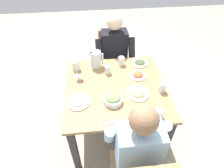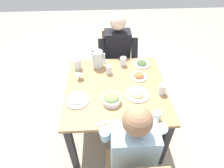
{
  "view_description": "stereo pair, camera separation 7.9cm",
  "coord_description": "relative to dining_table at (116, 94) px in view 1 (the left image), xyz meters",
  "views": [
    {
      "loc": [
        -0.2,
        -1.39,
        2.02
      ],
      "look_at": [
        -0.04,
        0.02,
        0.75
      ],
      "focal_mm": 30.4,
      "sensor_mm": 36.0,
      "label": 1
    },
    {
      "loc": [
        -0.12,
        -1.39,
        2.02
      ],
      "look_at": [
        -0.04,
        0.02,
        0.75
      ],
      "focal_mm": 30.4,
      "sensor_mm": 36.0,
      "label": 2
    }
  ],
  "objects": [
    {
      "name": "plate_dolmas",
      "position": [
        0.32,
        0.37,
        0.12
      ],
      "size": [
        0.19,
        0.19,
        0.04
      ],
      "color": "white",
      "rests_on": "dining_table"
    },
    {
      "name": "water_pitcher",
      "position": [
        -0.18,
        0.37,
        0.2
      ],
      "size": [
        0.16,
        0.12,
        0.19
      ],
      "color": "silver",
      "rests_on": "dining_table"
    },
    {
      "name": "water_glass_by_pitcher",
      "position": [
        0.31,
        -0.42,
        0.15
      ],
      "size": [
        0.07,
        0.07,
        0.09
      ],
      "primitive_type": "cylinder",
      "color": "silver",
      "rests_on": "dining_table"
    },
    {
      "name": "water_glass_far_left",
      "position": [
        0.43,
        -0.11,
        0.16
      ],
      "size": [
        0.07,
        0.07,
        0.1
      ],
      "primitive_type": "cylinder",
      "color": "silver",
      "rests_on": "dining_table"
    },
    {
      "name": "wine_glass",
      "position": [
        -0.39,
        0.21,
        0.25
      ],
      "size": [
        0.08,
        0.08,
        0.2
      ],
      "color": "silver",
      "rests_on": "dining_table"
    },
    {
      "name": "plate_yoghurt",
      "position": [
        -0.37,
        -0.17,
        0.12
      ],
      "size": [
        0.22,
        0.22,
        0.05
      ],
      "color": "white",
      "rests_on": "dining_table"
    },
    {
      "name": "oil_carafe",
      "position": [
        -0.4,
        0.33,
        0.16
      ],
      "size": [
        0.08,
        0.08,
        0.16
      ],
      "color": "silver",
      "rests_on": "dining_table"
    },
    {
      "name": "diner_far",
      "position": [
        0.07,
        0.61,
        0.04
      ],
      "size": [
        0.48,
        0.53,
        1.19
      ],
      "color": "black",
      "rests_on": "ground_plane"
    },
    {
      "name": "plate_rice_curry",
      "position": [
        0.25,
        0.14,
        0.12
      ],
      "size": [
        0.17,
        0.17,
        0.05
      ],
      "color": "white",
      "rests_on": "dining_table"
    },
    {
      "name": "fork_near",
      "position": [
        -0.11,
        -0.43,
        0.11
      ],
      "size": [
        0.17,
        0.07,
        0.01
      ],
      "primitive_type": "cube",
      "rotation": [
        0.0,
        0.0,
        0.24
      ],
      "color": "silver",
      "rests_on": "dining_table"
    },
    {
      "name": "ground_plane",
      "position": [
        0.0,
        0.0,
        -0.62
      ],
      "size": [
        8.0,
        8.0,
        0.0
      ],
      "primitive_type": "plane",
      "color": "#9E937F"
    },
    {
      "name": "knife_near",
      "position": [
        -0.15,
        0.42,
        0.11
      ],
      "size": [
        0.19,
        0.05,
        0.01
      ],
      "primitive_type": "cube",
      "rotation": [
        0.0,
        0.0,
        0.19
      ],
      "color": "silver",
      "rests_on": "dining_table"
    },
    {
      "name": "diner_near",
      "position": [
        0.07,
        -0.61,
        0.04
      ],
      "size": [
        0.48,
        0.53,
        1.19
      ],
      "color": "#9EC6E0",
      "rests_on": "ground_plane"
    },
    {
      "name": "salad_bowl",
      "position": [
        -0.06,
        -0.2,
        0.15
      ],
      "size": [
        0.18,
        0.18,
        0.09
      ],
      "color": "white",
      "rests_on": "dining_table"
    },
    {
      "name": "dining_table",
      "position": [
        0.0,
        0.0,
        0.0
      ],
      "size": [
        1.0,
        1.0,
        0.72
      ],
      "color": "#997047",
      "rests_on": "ground_plane"
    },
    {
      "name": "chair_far",
      "position": [
        0.07,
        0.82,
        -0.11
      ],
      "size": [
        0.4,
        0.4,
        0.89
      ],
      "color": "#997047",
      "rests_on": "ground_plane"
    },
    {
      "name": "water_glass_near_left",
      "position": [
        0.11,
        0.37,
        0.16
      ],
      "size": [
        0.07,
        0.07,
        0.1
      ],
      "primitive_type": "cylinder",
      "color": "silver",
      "rests_on": "dining_table"
    },
    {
      "name": "water_glass_far_right",
      "position": [
        -0.06,
        0.23,
        0.15
      ],
      "size": [
        0.06,
        0.06,
        0.09
      ],
      "primitive_type": "cylinder",
      "color": "silver",
      "rests_on": "dining_table"
    },
    {
      "name": "plate_fries",
      "position": [
        0.2,
        -0.12,
        0.12
      ],
      "size": [
        0.22,
        0.22,
        0.05
      ],
      "color": "white",
      "rests_on": "dining_table"
    }
  ]
}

